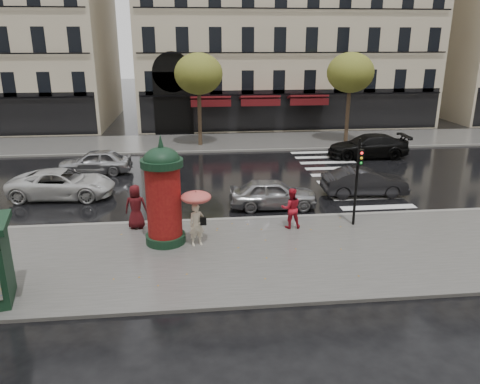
{
  "coord_description": "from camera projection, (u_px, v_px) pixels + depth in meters",
  "views": [
    {
      "loc": [
        -2.67,
        -15.85,
        7.57
      ],
      "look_at": [
        -0.82,
        1.5,
        1.82
      ],
      "focal_mm": 35.0,
      "sensor_mm": 36.0,
      "label": 1
    }
  ],
  "objects": [
    {
      "name": "zebra_crossing",
      "position": [
        341.0,
        174.0,
        27.28
      ],
      "size": [
        3.6,
        11.75,
        0.01
      ],
      "primitive_type": "cube",
      "color": "silver",
      "rests_on": "ground"
    },
    {
      "name": "tree_far_left",
      "position": [
        199.0,
        74.0,
        32.79
      ],
      "size": [
        3.4,
        3.4,
        6.64
      ],
      "color": "#38281C",
      "rests_on": "ground"
    },
    {
      "name": "woman_umbrella",
      "position": [
        196.0,
        209.0,
        17.28
      ],
      "size": [
        1.13,
        1.13,
        2.18
      ],
      "color": "#F4E6C9",
      "rests_on": "near_sidewalk"
    },
    {
      "name": "car_darkgrey",
      "position": [
        365.0,
        182.0,
        23.48
      ],
      "size": [
        4.26,
        1.59,
        1.39
      ],
      "primitive_type": "imported",
      "rotation": [
        0.0,
        0.0,
        1.54
      ],
      "color": "black",
      "rests_on": "ground"
    },
    {
      "name": "far_sidewalk",
      "position": [
        226.0,
        142.0,
        35.53
      ],
      "size": [
        90.0,
        6.0,
        0.12
      ],
      "primitive_type": "cube",
      "color": "#474744",
      "rests_on": "ground"
    },
    {
      "name": "near_sidewalk",
      "position": [
        268.0,
        254.0,
        17.12
      ],
      "size": [
        90.0,
        7.0,
        0.12
      ],
      "primitive_type": "cube",
      "color": "#474744",
      "rests_on": "ground"
    },
    {
      "name": "near_kerb",
      "position": [
        255.0,
        219.0,
        20.42
      ],
      "size": [
        90.0,
        0.25,
        0.14
      ],
      "primitive_type": "cube",
      "color": "slate",
      "rests_on": "ground"
    },
    {
      "name": "ground",
      "position": [
        266.0,
        249.0,
        17.61
      ],
      "size": [
        160.0,
        160.0,
        0.0
      ],
      "primitive_type": "plane",
      "color": "black",
      "rests_on": "ground"
    },
    {
      "name": "man_burgundy",
      "position": [
        136.0,
        207.0,
        19.05
      ],
      "size": [
        0.93,
        0.63,
        1.84
      ],
      "primitive_type": "imported",
      "rotation": [
        0.0,
        0.0,
        3.08
      ],
      "color": "#440D11",
      "rests_on": "near_sidewalk"
    },
    {
      "name": "car_far_silver",
      "position": [
        95.0,
        162.0,
        27.27
      ],
      "size": [
        4.21,
        1.72,
        1.43
      ],
      "primitive_type": "imported",
      "rotation": [
        0.0,
        0.0,
        -1.58
      ],
      "color": "#A0A0A4",
      "rests_on": "ground"
    },
    {
      "name": "car_black",
      "position": [
        368.0,
        146.0,
        30.99
      ],
      "size": [
        5.32,
        2.26,
        1.53
      ],
      "primitive_type": "imported",
      "rotation": [
        0.0,
        0.0,
        -1.59
      ],
      "color": "black",
      "rests_on": "ground"
    },
    {
      "name": "woman_red",
      "position": [
        291.0,
        208.0,
        19.1
      ],
      "size": [
        0.82,
        0.64,
        1.69
      ],
      "primitive_type": "imported",
      "rotation": [
        0.0,
        0.0,
        3.14
      ],
      "color": "#B11525",
      "rests_on": "near_sidewalk"
    },
    {
      "name": "traffic_light",
      "position": [
        358.0,
        174.0,
        18.91
      ],
      "size": [
        0.24,
        0.35,
        3.67
      ],
      "color": "black",
      "rests_on": "near_sidewalk"
    },
    {
      "name": "morris_column",
      "position": [
        163.0,
        192.0,
        17.34
      ],
      "size": [
        1.56,
        1.56,
        4.2
      ],
      "color": "black",
      "rests_on": "near_sidewalk"
    },
    {
      "name": "far_kerb",
      "position": [
        230.0,
        151.0,
        32.7
      ],
      "size": [
        90.0,
        0.25,
        0.14
      ],
      "primitive_type": "cube",
      "color": "slate",
      "rests_on": "ground"
    },
    {
      "name": "car_silver",
      "position": [
        273.0,
        194.0,
        21.75
      ],
      "size": [
        4.15,
        1.83,
        1.39
      ],
      "primitive_type": "imported",
      "rotation": [
        0.0,
        0.0,
        1.52
      ],
      "color": "#99999D",
      "rests_on": "ground"
    },
    {
      "name": "tree_far_right",
      "position": [
        350.0,
        73.0,
        33.9
      ],
      "size": [
        3.4,
        3.4,
        6.64
      ],
      "color": "#38281C",
      "rests_on": "ground"
    },
    {
      "name": "car_white",
      "position": [
        62.0,
        184.0,
        23.17
      ],
      "size": [
        5.22,
        2.67,
        1.41
      ],
      "primitive_type": "imported",
      "rotation": [
        0.0,
        0.0,
        1.5
      ],
      "color": "silver",
      "rests_on": "ground"
    }
  ]
}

